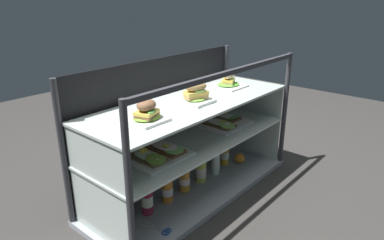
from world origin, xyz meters
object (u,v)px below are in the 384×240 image
(juice_bottle_back_center, at_px, (225,153))
(plated_roll_sandwich_far_right, at_px, (147,113))
(plated_roll_sandwich_far_left, at_px, (228,81))
(juice_bottle_front_fourth, at_px, (185,179))
(juice_bottle_back_left, at_px, (200,169))
(open_sandwich_tray_near_right_corner, at_px, (156,153))
(juice_bottle_front_middle, at_px, (167,190))
(juice_bottle_front_left_end, at_px, (215,163))
(orange_fruit_beside_bottles, at_px, (240,158))
(plated_roll_sandwich_mid_right, at_px, (196,95))
(kitchen_scissors, at_px, (163,230))
(open_sandwich_tray_center, at_px, (222,121))
(juice_bottle_near_post, at_px, (124,214))
(juice_bottle_back_right, at_px, (147,199))

(juice_bottle_back_center, bearing_deg, plated_roll_sandwich_far_right, -174.46)
(plated_roll_sandwich_far_left, bearing_deg, juice_bottle_front_fourth, -176.07)
(juice_bottle_back_left, bearing_deg, open_sandwich_tray_near_right_corner, -177.24)
(juice_bottle_front_middle, xyz_separation_m, juice_bottle_front_left_end, (0.46, -0.01, 0.01))
(orange_fruit_beside_bottles, bearing_deg, juice_bottle_back_center, 140.93)
(juice_bottle_back_left, height_order, juice_bottle_back_center, juice_bottle_back_center)
(plated_roll_sandwich_mid_right, bearing_deg, juice_bottle_front_left_end, 5.53)
(juice_bottle_front_fourth, bearing_deg, kitchen_scissors, -154.68)
(plated_roll_sandwich_mid_right, relative_size, open_sandwich_tray_near_right_corner, 0.52)
(plated_roll_sandwich_far_right, distance_m, open_sandwich_tray_center, 0.79)
(open_sandwich_tray_center, bearing_deg, plated_roll_sandwich_far_right, -174.89)
(plated_roll_sandwich_far_right, bearing_deg, open_sandwich_tray_near_right_corner, 24.05)
(orange_fruit_beside_bottles, bearing_deg, plated_roll_sandwich_far_right, -179.69)
(plated_roll_sandwich_mid_right, distance_m, juice_bottle_front_fourth, 0.55)
(plated_roll_sandwich_mid_right, xyz_separation_m, kitchen_scissors, (-0.44, -0.15, -0.63))
(open_sandwich_tray_center, xyz_separation_m, juice_bottle_front_middle, (-0.56, -0.01, -0.28))
(juice_bottle_front_middle, relative_size, juice_bottle_front_left_end, 0.90)
(juice_bottle_front_middle, relative_size, kitchen_scissors, 1.06)
(plated_roll_sandwich_far_right, xyz_separation_m, juice_bottle_front_left_end, (0.65, 0.04, -0.55))
(open_sandwich_tray_near_right_corner, relative_size, kitchen_scissors, 1.89)
(plated_roll_sandwich_far_right, relative_size, orange_fruit_beside_bottles, 2.39)
(open_sandwich_tray_near_right_corner, xyz_separation_m, juice_bottle_back_left, (0.41, 0.02, -0.27))
(plated_roll_sandwich_far_right, height_order, open_sandwich_tray_center, plated_roll_sandwich_far_right)
(plated_roll_sandwich_far_right, relative_size, plated_roll_sandwich_mid_right, 1.00)
(open_sandwich_tray_center, bearing_deg, juice_bottle_front_middle, -178.70)
(juice_bottle_back_left, xyz_separation_m, kitchen_scissors, (-0.54, -0.19, -0.08))
(juice_bottle_front_middle, xyz_separation_m, juice_bottle_back_left, (0.32, 0.01, 0.01))
(juice_bottle_front_fourth, xyz_separation_m, juice_bottle_back_left, (0.16, 0.01, 0.00))
(juice_bottle_front_left_end, xyz_separation_m, kitchen_scissors, (-0.68, -0.17, -0.08))
(open_sandwich_tray_center, bearing_deg, open_sandwich_tray_near_right_corner, -177.77)
(plated_roll_sandwich_mid_right, distance_m, juice_bottle_front_left_end, 0.60)
(juice_bottle_back_center, bearing_deg, juice_bottle_back_left, -176.72)
(juice_bottle_back_center, height_order, kitchen_scissors, juice_bottle_back_center)
(juice_bottle_front_middle, bearing_deg, open_sandwich_tray_near_right_corner, -172.13)
(open_sandwich_tray_near_right_corner, bearing_deg, juice_bottle_back_center, 2.98)
(open_sandwich_tray_center, relative_size, juice_bottle_near_post, 1.68)
(open_sandwich_tray_near_right_corner, bearing_deg, orange_fruit_beside_bottles, -2.58)
(juice_bottle_front_fourth, xyz_separation_m, orange_fruit_beside_bottles, (0.56, -0.05, -0.05))
(juice_bottle_back_center, bearing_deg, juice_bottle_front_fourth, -176.80)
(open_sandwich_tray_center, distance_m, juice_bottle_back_left, 0.36)
(kitchen_scissors, bearing_deg, plated_roll_sandwich_far_right, 74.04)
(plated_roll_sandwich_far_right, xyz_separation_m, juice_bottle_back_right, (0.02, 0.06, -0.54))
(plated_roll_sandwich_far_left, xyz_separation_m, juice_bottle_front_middle, (-0.65, -0.03, -0.54))
(plated_roll_sandwich_far_left, bearing_deg, juice_bottle_back_right, -178.01)
(open_sandwich_tray_near_right_corner, height_order, juice_bottle_near_post, open_sandwich_tray_near_right_corner)
(juice_bottle_near_post, height_order, juice_bottle_back_left, juice_bottle_back_left)
(open_sandwich_tray_near_right_corner, bearing_deg, juice_bottle_back_right, 166.83)
(juice_bottle_back_right, bearing_deg, juice_bottle_back_left, 0.39)
(juice_bottle_near_post, distance_m, kitchen_scissors, 0.22)
(open_sandwich_tray_center, bearing_deg, juice_bottle_back_left, -178.69)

